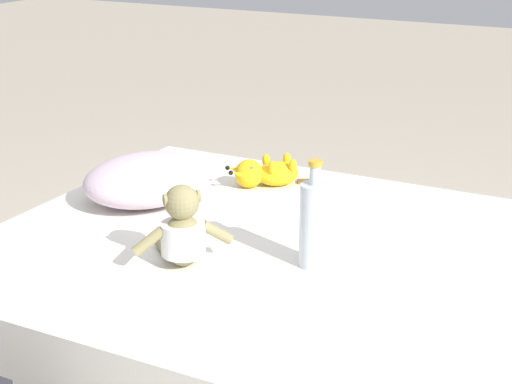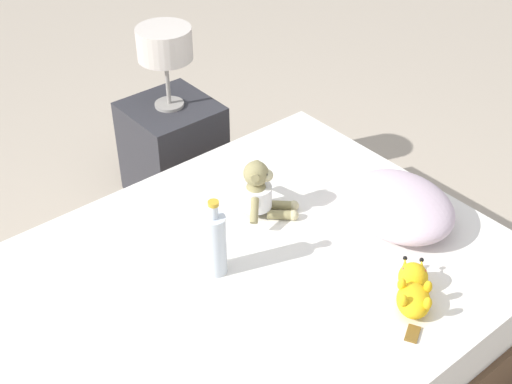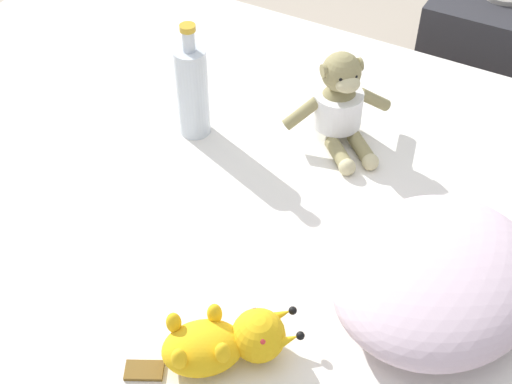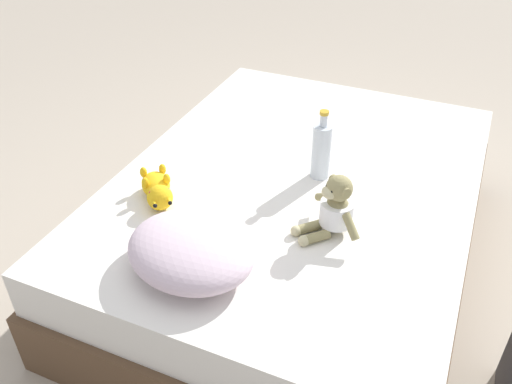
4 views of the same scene
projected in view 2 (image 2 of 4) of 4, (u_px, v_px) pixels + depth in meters
The scene contains 8 objects.
ground_plane at pixel (241, 368), 2.70m from camera, with size 16.00×16.00×0.00m, color #B7A893.
bed at pixel (240, 326), 2.56m from camera, with size 1.46×1.95×0.48m.
pillow at pixel (400, 206), 2.62m from camera, with size 0.52×0.47×0.15m.
plush_monkey at pixel (259, 193), 2.65m from camera, with size 0.26×0.26×0.24m.
plush_yellow_creature at pixel (413, 290), 2.30m from camera, with size 0.25×0.28×0.10m.
glass_bottle at pixel (215, 243), 2.37m from camera, with size 0.08×0.08×0.30m.
nightstand at pixel (173, 150), 3.48m from camera, with size 0.41×0.41×0.50m.
bedside_lamp at pixel (164, 46), 3.15m from camera, with size 0.25×0.25×0.39m.
Camera 2 is at (1.39, -1.08, 2.15)m, focal length 48.98 mm.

